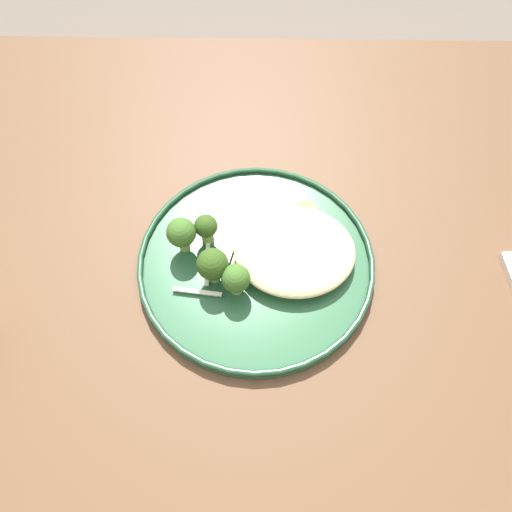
{
  "coord_description": "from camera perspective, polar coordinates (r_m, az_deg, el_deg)",
  "views": [
    {
      "loc": [
        0.04,
        -0.23,
        1.24
      ],
      "look_at": [
        0.03,
        0.05,
        0.76
      ],
      "focal_mm": 32.06,
      "sensor_mm": 36.0,
      "label": 1
    }
  ],
  "objects": [
    {
      "name": "ground",
      "position": [
        1.26,
        -1.54,
        -19.67
      ],
      "size": [
        6.0,
        6.0,
        0.0
      ],
      "primitive_type": "plane",
      "color": "#665B51"
    },
    {
      "name": "dinner_plate",
      "position": [
        0.56,
        -0.0,
        -0.59
      ],
      "size": [
        0.29,
        0.29,
        0.02
      ],
      "color": "#235133",
      "rests_on": "wooden_dining_table"
    },
    {
      "name": "broccoli_floret_tall_stalk",
      "position": [
        0.56,
        -6.23,
        3.52
      ],
      "size": [
        0.03,
        0.03,
        0.05
      ],
      "color": "#89A356",
      "rests_on": "dinner_plate"
    },
    {
      "name": "noodle_bed",
      "position": [
        0.55,
        4.82,
        0.72
      ],
      "size": [
        0.15,
        0.13,
        0.03
      ],
      "color": "beige",
      "rests_on": "dinner_plate"
    },
    {
      "name": "wooden_dining_table",
      "position": [
        0.62,
        -2.96,
        -8.32
      ],
      "size": [
        1.4,
        1.0,
        0.74
      ],
      "color": "brown",
      "rests_on": "ground"
    },
    {
      "name": "broccoli_floret_near_rim",
      "position": [
        0.52,
        -5.44,
        -1.11
      ],
      "size": [
        0.04,
        0.04,
        0.05
      ],
      "color": "#89A356",
      "rests_on": "dinner_plate"
    },
    {
      "name": "seared_scallop_center_golden",
      "position": [
        0.59,
        6.25,
        5.65
      ],
      "size": [
        0.03,
        0.03,
        0.01
      ],
      "color": "#DBB77A",
      "rests_on": "dinner_plate"
    },
    {
      "name": "onion_sliver_pale_crescent",
      "position": [
        0.56,
        -6.1,
        -0.96
      ],
      "size": [
        0.01,
        0.06,
        0.0
      ],
      "primitive_type": "cube",
      "rotation": [
        0.0,
        0.0,
        4.75
      ],
      "color": "silver",
      "rests_on": "dinner_plate"
    },
    {
      "name": "broccoli_floret_center_pile",
      "position": [
        0.52,
        -2.54,
        -2.89
      ],
      "size": [
        0.03,
        0.03,
        0.05
      ],
      "color": "#89A356",
      "rests_on": "dinner_plate"
    },
    {
      "name": "seared_scallop_rear_pale",
      "position": [
        0.57,
        2.1,
        2.18
      ],
      "size": [
        0.03,
        0.03,
        0.01
      ],
      "color": "#E5C689",
      "rests_on": "dinner_plate"
    },
    {
      "name": "seared_scallop_large_seared",
      "position": [
        0.55,
        0.07,
        -0.64
      ],
      "size": [
        0.03,
        0.03,
        0.01
      ],
      "color": "#DBB77A",
      "rests_on": "dinner_plate"
    },
    {
      "name": "seared_scallop_tiny_bay",
      "position": [
        0.56,
        4.32,
        1.74
      ],
      "size": [
        0.04,
        0.04,
        0.01
      ],
      "color": "beige",
      "rests_on": "dinner_plate"
    },
    {
      "name": "broccoli_floret_right_tilted",
      "position": [
        0.55,
        -9.29,
        2.81
      ],
      "size": [
        0.04,
        0.04,
        0.05
      ],
      "color": "#89A356",
      "rests_on": "dinner_plate"
    },
    {
      "name": "onion_sliver_short_strip",
      "position": [
        0.56,
        -3.56,
        0.57
      ],
      "size": [
        0.02,
        0.06,
        0.0
      ],
      "primitive_type": "cube",
      "rotation": [
        0.0,
        0.0,
        4.48
      ],
      "color": "silver",
      "rests_on": "dinner_plate"
    },
    {
      "name": "onion_sliver_curled_piece",
      "position": [
        0.54,
        -7.32,
        -4.12
      ],
      "size": [
        0.06,
        0.01,
        0.0
      ],
      "primitive_type": "cube",
      "rotation": [
        0.0,
        0.0,
        3.02
      ],
      "color": "silver",
      "rests_on": "dinner_plate"
    },
    {
      "name": "seared_scallop_half_hidden",
      "position": [
        0.54,
        4.65,
        -2.88
      ],
      "size": [
        0.03,
        0.03,
        0.02
      ],
      "color": "beige",
      "rests_on": "dinner_plate"
    }
  ]
}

